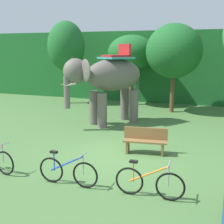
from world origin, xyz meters
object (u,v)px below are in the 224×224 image
Objects in this scene: tree_right at (174,51)px; elephant at (108,78)px; tree_center at (66,47)px; wooden_bench at (145,140)px; bike_blue at (68,171)px; tree_far_right at (131,53)px; bike_orange at (149,183)px.

elephant is (-2.43, -3.87, -1.22)m from tree_right.
tree_center is 3.44× the size of wooden_bench.
tree_center is 6.48m from elephant.
tree_right is at bearing 83.94° from bike_blue.
tree_far_right reaches higher than elephant.
tree_far_right reaches higher than bike_blue.
tree_far_right is 3.20m from tree_right.
tree_center reaches higher than elephant.
tree_far_right reaches higher than bike_orange.
tree_far_right is 1.13× the size of elephant.
tree_far_right is 12.74m from bike_orange.
bike_orange is (3.49, -6.45, -1.82)m from elephant.
bike_orange is (3.92, -11.77, -2.92)m from tree_far_right.
elephant is at bearing 127.92° from wooden_bench.
tree_right reaches higher than elephant.
tree_right is 7.85m from wooden_bench.
tree_right is 4.73m from elephant.
tree_right reaches higher than bike_orange.
tree_center reaches higher than bike_blue.
tree_far_right reaches higher than wooden_bench.
bike_blue is (-1.10, -10.39, -3.04)m from tree_right.
tree_center is at bearing 175.72° from tree_right.
tree_center is 6.98m from tree_right.
bike_orange is at bearing 1.89° from bike_blue.
tree_far_right is 9.68m from wooden_bench.
bike_orange reaches higher than wooden_bench.
tree_center reaches higher than tree_far_right.
tree_far_right is 2.58× the size of bike_blue.
wooden_bench is (-0.84, 3.04, 0.09)m from bike_orange.
wooden_bench is at bearing 66.85° from bike_blue.
tree_center is at bearing 135.87° from elephant.
tree_right is 10.88m from bike_blue.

